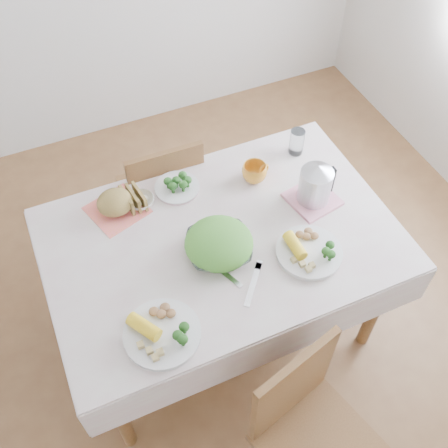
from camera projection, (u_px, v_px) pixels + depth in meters
name	position (u px, v px, depth m)	size (l,w,h in m)	color
floor	(222.00, 322.00, 2.84)	(3.60, 3.60, 0.00)	brown
dining_table	(222.00, 285.00, 2.55)	(1.40, 0.90, 0.75)	brown
tablecloth	(222.00, 238.00, 2.25)	(1.50, 1.00, 0.01)	beige
chair_near	(320.00, 443.00, 2.00)	(0.41, 0.41, 0.90)	brown
chair_far	(160.00, 188.00, 2.83)	(0.40, 0.40, 0.89)	brown
salad_bowl	(219.00, 248.00, 2.17)	(0.27, 0.27, 0.07)	white
dinner_plate_left	(162.00, 334.00, 1.95)	(0.29, 0.29, 0.02)	white
dinner_plate_right	(309.00, 252.00, 2.19)	(0.28, 0.28, 0.02)	white
broccoli_plate	(177.00, 188.00, 2.42)	(0.21, 0.21, 0.02)	beige
napkin	(117.00, 210.00, 2.34)	(0.23, 0.23, 0.00)	#FF7563
bread_loaf	(115.00, 202.00, 2.30)	(0.16, 0.15, 0.10)	olive
fruit_bowl	(141.00, 201.00, 2.35)	(0.12, 0.12, 0.04)	white
yellow_mug	(254.00, 173.00, 2.43)	(0.12, 0.12, 0.09)	orange
glass_tumbler	(297.00, 142.00, 2.53)	(0.07, 0.07, 0.13)	white
pink_tray	(312.00, 199.00, 2.38)	(0.21, 0.21, 0.02)	pink
electric_kettle	(316.00, 182.00, 2.29)	(0.15, 0.15, 0.20)	#B2B5BA
fork_left	(225.00, 274.00, 2.13)	(0.02, 0.19, 0.00)	silver
fork_right	(253.00, 284.00, 2.10)	(0.02, 0.22, 0.00)	silver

